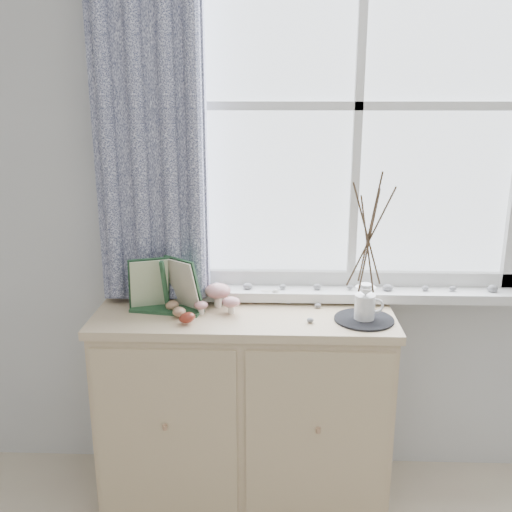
# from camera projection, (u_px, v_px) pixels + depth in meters

# --- Properties ---
(room_shell) EXTENTS (4.04, 4.04, 2.62)m
(room_shell) POSITION_uv_depth(u_px,v_px,m) (312.00, 134.00, 0.51)
(room_shell) COLOR silver
(room_shell) RESTS_ON ground
(sideboard) EXTENTS (1.20, 0.45, 0.85)m
(sideboard) POSITION_uv_depth(u_px,v_px,m) (245.00, 407.00, 2.40)
(sideboard) COLOR #CBAA8E
(sideboard) RESTS_ON ground
(botanical_book) EXTENTS (0.35, 0.18, 0.23)m
(botanical_book) POSITION_uv_depth(u_px,v_px,m) (164.00, 286.00, 2.25)
(botanical_book) COLOR #21452A
(botanical_book) RESTS_ON sideboard
(toadstool_cluster) EXTENTS (0.18, 0.16, 0.10)m
(toadstool_cluster) POSITION_uv_depth(u_px,v_px,m) (219.00, 296.00, 2.31)
(toadstool_cluster) COLOR white
(toadstool_cluster) RESTS_ON sideboard
(wooden_eggs) EXTENTS (0.13, 0.17, 0.06)m
(wooden_eggs) POSITION_uv_depth(u_px,v_px,m) (179.00, 311.00, 2.23)
(wooden_eggs) COLOR #A87C5D
(wooden_eggs) RESTS_ON sideboard
(songbird_figurine) EXTENTS (0.13, 0.08, 0.06)m
(songbird_figurine) POSITION_uv_depth(u_px,v_px,m) (267.00, 295.00, 2.39)
(songbird_figurine) COLOR white
(songbird_figurine) RESTS_ON sideboard
(crocheted_doily) EXTENTS (0.23, 0.23, 0.01)m
(crocheted_doily) POSITION_uv_depth(u_px,v_px,m) (364.00, 319.00, 2.21)
(crocheted_doily) COLOR black
(crocheted_doily) RESTS_ON sideboard
(twig_pitcher) EXTENTS (0.22, 0.22, 0.59)m
(twig_pitcher) POSITION_uv_depth(u_px,v_px,m) (369.00, 235.00, 2.12)
(twig_pitcher) COLOR white
(twig_pitcher) RESTS_ON crocheted_doily
(sideboard_pebbles) EXTENTS (0.33, 0.22, 0.02)m
(sideboard_pebbles) POSITION_uv_depth(u_px,v_px,m) (320.00, 311.00, 2.27)
(sideboard_pebbles) COLOR #969699
(sideboard_pebbles) RESTS_ON sideboard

